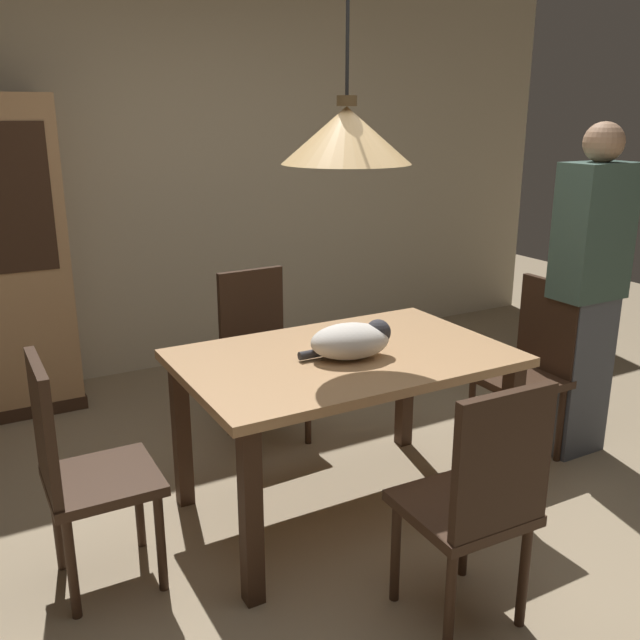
% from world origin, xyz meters
% --- Properties ---
extents(ground, '(10.00, 10.00, 0.00)m').
position_xyz_m(ground, '(0.00, 0.00, 0.00)').
color(ground, '#998466').
extents(back_wall, '(6.40, 0.10, 2.90)m').
position_xyz_m(back_wall, '(0.00, 2.65, 1.45)').
color(back_wall, beige).
rests_on(back_wall, ground).
extents(dining_table, '(1.40, 0.90, 0.75)m').
position_xyz_m(dining_table, '(0.01, 0.38, 0.65)').
color(dining_table, tan).
rests_on(dining_table, ground).
extents(chair_left_side, '(0.40, 0.40, 0.93)m').
position_xyz_m(chair_left_side, '(-1.12, 0.38, 0.51)').
color(chair_left_side, '#382316').
rests_on(chair_left_side, ground).
extents(chair_far_back, '(0.42, 0.42, 0.93)m').
position_xyz_m(chair_far_back, '(0.01, 1.26, 0.51)').
color(chair_far_back, '#382316').
rests_on(chair_far_back, ground).
extents(chair_near_front, '(0.41, 0.41, 0.93)m').
position_xyz_m(chair_near_front, '(0.01, -0.50, 0.51)').
color(chair_near_front, '#382316').
rests_on(chair_near_front, ground).
extents(chair_right_side, '(0.40, 0.40, 0.93)m').
position_xyz_m(chair_right_side, '(1.14, 0.38, 0.51)').
color(chair_right_side, '#382316').
rests_on(chair_right_side, ground).
extents(cat_sleeping, '(0.40, 0.29, 0.16)m').
position_xyz_m(cat_sleeping, '(0.02, 0.32, 0.83)').
color(cat_sleeping, silver).
rests_on(cat_sleeping, dining_table).
extents(pendant_lamp, '(0.52, 0.52, 1.30)m').
position_xyz_m(pendant_lamp, '(0.01, 0.38, 1.66)').
color(pendant_lamp, '#E5B775').
extents(person_standing, '(0.36, 0.22, 1.71)m').
position_xyz_m(person_standing, '(1.39, 0.28, 0.86)').
color(person_standing, '#4C515B').
rests_on(person_standing, ground).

